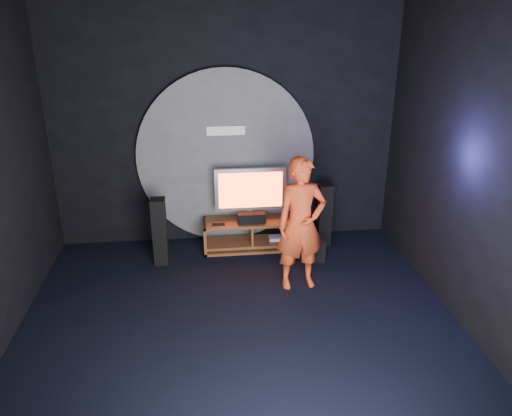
{
  "coord_description": "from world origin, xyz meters",
  "views": [
    {
      "loc": [
        -0.35,
        -4.64,
        3.36
      ],
      "look_at": [
        0.29,
        1.05,
        1.05
      ],
      "focal_mm": 35.0,
      "sensor_mm": 36.0,
      "label": 1
    }
  ],
  "objects_px": {
    "tv": "(250,192)",
    "tower_speaker_left": "(160,232)",
    "subwoofer": "(313,249)",
    "player": "(301,224)",
    "media_console": "(252,236)",
    "tower_speaker_right": "(324,215)"
  },
  "relations": [
    {
      "from": "media_console",
      "to": "tower_speaker_left",
      "type": "xyz_separation_m",
      "value": [
        -1.31,
        -0.32,
        0.29
      ]
    },
    {
      "from": "tower_speaker_right",
      "to": "tower_speaker_left",
      "type": "bearing_deg",
      "value": -172.0
    },
    {
      "from": "media_console",
      "to": "tower_speaker_right",
      "type": "relative_size",
      "value": 1.46
    },
    {
      "from": "tower_speaker_left",
      "to": "tower_speaker_right",
      "type": "xyz_separation_m",
      "value": [
        2.41,
        0.34,
        0.0
      ]
    },
    {
      "from": "tv",
      "to": "player",
      "type": "distance_m",
      "value": 1.3
    },
    {
      "from": "media_console",
      "to": "tower_speaker_right",
      "type": "height_order",
      "value": "tower_speaker_right"
    },
    {
      "from": "tower_speaker_right",
      "to": "subwoofer",
      "type": "relative_size",
      "value": 3.05
    },
    {
      "from": "tower_speaker_left",
      "to": "subwoofer",
      "type": "bearing_deg",
      "value": -3.28
    },
    {
      "from": "subwoofer",
      "to": "media_console",
      "type": "bearing_deg",
      "value": 152.4
    },
    {
      "from": "player",
      "to": "tower_speaker_left",
      "type": "bearing_deg",
      "value": 149.57
    },
    {
      "from": "tv",
      "to": "tower_speaker_left",
      "type": "xyz_separation_m",
      "value": [
        -1.3,
        -0.38,
        -0.39
      ]
    },
    {
      "from": "tower_speaker_left",
      "to": "tv",
      "type": "bearing_deg",
      "value": 16.46
    },
    {
      "from": "tower_speaker_left",
      "to": "tower_speaker_right",
      "type": "height_order",
      "value": "same"
    },
    {
      "from": "media_console",
      "to": "subwoofer",
      "type": "distance_m",
      "value": 0.95
    },
    {
      "from": "player",
      "to": "tower_speaker_right",
      "type": "bearing_deg",
      "value": 56.24
    },
    {
      "from": "media_console",
      "to": "tower_speaker_right",
      "type": "distance_m",
      "value": 1.13
    },
    {
      "from": "media_console",
      "to": "tower_speaker_right",
      "type": "bearing_deg",
      "value": 1.08
    },
    {
      "from": "subwoofer",
      "to": "tv",
      "type": "bearing_deg",
      "value": 149.14
    },
    {
      "from": "tv",
      "to": "tower_speaker_left",
      "type": "bearing_deg",
      "value": -163.54
    },
    {
      "from": "player",
      "to": "tv",
      "type": "bearing_deg",
      "value": 106.78
    },
    {
      "from": "tv",
      "to": "subwoofer",
      "type": "bearing_deg",
      "value": -30.86
    },
    {
      "from": "media_console",
      "to": "player",
      "type": "height_order",
      "value": "player"
    }
  ]
}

